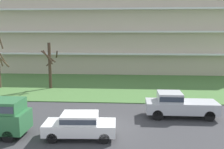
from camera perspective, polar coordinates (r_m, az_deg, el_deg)
ground at (r=18.04m, az=-2.19°, el=-11.62°), size 160.00×160.00×0.00m
grass_lawn_strip at (r=31.47m, az=0.53°, el=-2.46°), size 80.00×16.00×0.08m
apartment_building at (r=44.68m, az=1.62°, el=9.54°), size 42.64×12.71×13.30m
tree_left at (r=30.14m, az=-13.75°, el=2.26°), size 1.84×2.09×5.37m
pickup_silver_near_left at (r=20.36m, az=14.62°, el=-6.47°), size 5.40×2.01×1.95m
sedan_white_center_left at (r=16.06m, az=-7.23°, el=-11.07°), size 4.49×2.02×1.57m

